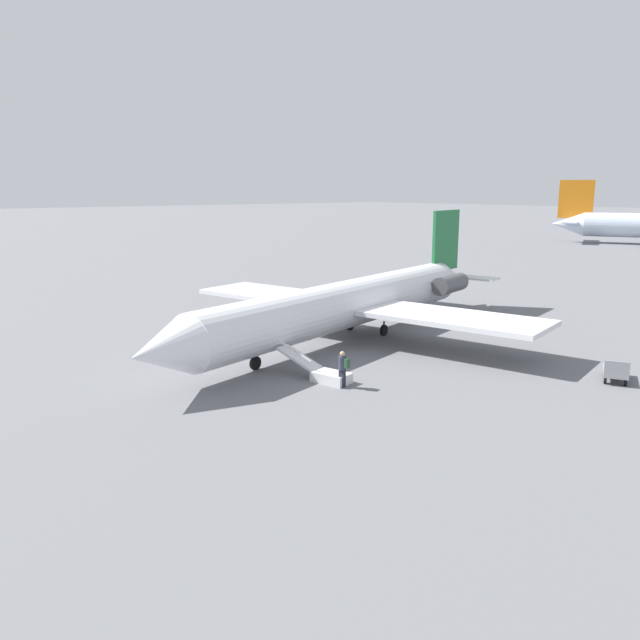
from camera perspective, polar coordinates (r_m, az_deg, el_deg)
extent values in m
plane|color=slate|center=(38.49, 2.28, -1.85)|extent=(600.00, 600.00, 0.00)
cylinder|color=silver|center=(38.03, 2.31, 1.42)|extent=(24.83, 8.25, 2.88)
cone|color=silver|center=(27.96, -14.31, -2.78)|extent=(3.71, 3.45, 2.82)
cone|color=silver|center=(50.27, 11.66, 3.75)|extent=(4.27, 3.58, 2.82)
cube|color=#1E6B38|center=(49.27, 11.43, 7.14)|extent=(3.99, 1.11, 4.61)
cube|color=silver|center=(49.92, 11.50, 4.03)|extent=(3.46, 8.25, 0.14)
cube|color=silver|center=(35.88, 12.20, 0.17)|extent=(6.78, 11.18, 0.29)
cube|color=silver|center=(43.06, -4.04, 2.34)|extent=(6.78, 11.18, 0.29)
cylinder|color=#4C4C51|center=(45.85, 11.81, 3.25)|extent=(3.66, 2.02, 1.30)
cylinder|color=#4C4C51|center=(47.69, 7.41, 3.73)|extent=(3.66, 2.02, 1.30)
cylinder|color=black|center=(32.33, -5.93, -3.94)|extent=(0.73, 0.33, 0.71)
cylinder|color=#4C4C51|center=(32.20, -5.95, -3.14)|extent=(0.13, 0.13, 0.22)
cylinder|color=black|center=(39.75, 5.86, -0.94)|extent=(0.73, 0.33, 0.71)
cylinder|color=#4C4C51|center=(39.65, 5.88, -0.28)|extent=(0.13, 0.13, 0.22)
cylinder|color=black|center=(41.12, 2.77, -0.46)|extent=(0.73, 0.33, 0.71)
cylinder|color=#4C4C51|center=(41.02, 2.78, 0.18)|extent=(0.13, 0.13, 0.22)
cone|color=silver|center=(118.82, 21.70, 8.17)|extent=(5.88, 6.50, 3.99)
cube|color=orange|center=(118.63, 22.37, 10.18)|extent=(2.74, 5.29, 6.52)
cube|color=silver|center=(118.78, 21.95, 8.34)|extent=(11.35, 7.10, 0.20)
cube|color=silver|center=(30.12, 1.04, -5.27)|extent=(1.47, 2.00, 0.50)
cube|color=silver|center=(31.11, -1.94, -3.47)|extent=(1.37, 2.38, 0.91)
cube|color=silver|center=(30.65, -2.48, -2.75)|extent=(0.55, 2.18, 0.85)
cube|color=#23232D|center=(29.40, 2.04, -5.36)|extent=(0.26, 0.32, 0.85)
cylinder|color=#33384C|center=(29.18, 2.05, -3.95)|extent=(0.36, 0.36, 0.65)
sphere|color=tan|center=(29.07, 2.06, -3.11)|extent=(0.24, 0.24, 0.24)
cube|color=#23472D|center=(29.03, 2.49, -3.97)|extent=(0.31, 0.24, 0.44)
cube|color=gray|center=(33.63, 25.40, -4.28)|extent=(2.46, 1.96, 0.16)
cube|color=gray|center=(32.51, 25.51, -4.03)|extent=(0.56, 1.02, 0.70)
cylinder|color=black|center=(32.98, 26.15, -5.12)|extent=(0.38, 0.27, 0.36)
cylinder|color=black|center=(32.94, 24.63, -5.00)|extent=(0.38, 0.27, 0.36)
cylinder|color=black|center=(34.46, 26.06, -4.42)|extent=(0.38, 0.27, 0.36)
cylinder|color=black|center=(34.42, 24.59, -4.30)|extent=(0.38, 0.27, 0.36)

